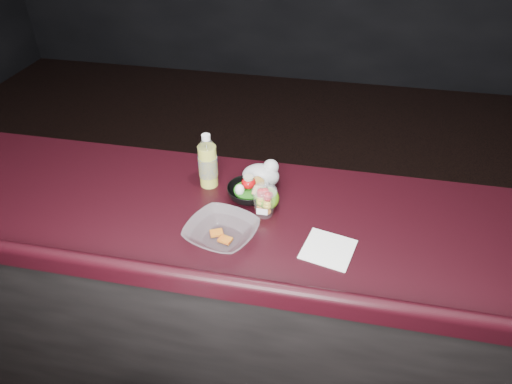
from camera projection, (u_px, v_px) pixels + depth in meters
The scene contains 9 objects.
room_shell at pixel (224, 0), 0.94m from camera, with size 8.00×8.00×8.00m.
counter at pixel (254, 305), 1.96m from camera, with size 4.06×0.71×1.02m.
lemonade_bottle at pixel (208, 164), 1.75m from camera, with size 0.07×0.07×0.22m.
fruit_cup at pixel (264, 199), 1.62m from camera, with size 0.09×0.09×0.13m.
green_apple at pixel (267, 198), 1.66m from camera, with size 0.09×0.09×0.09m.
plastic_bag at pixel (262, 175), 1.77m from camera, with size 0.15×0.12×0.11m.
snack_bowl at pixel (249, 191), 1.71m from camera, with size 0.19×0.19×0.09m.
takeout_bowl at pixel (222, 232), 1.53m from camera, with size 0.29×0.29×0.06m.
paper_napkin at pixel (328, 249), 1.51m from camera, with size 0.16×0.16×0.00m, color white.
Camera 1 is at (0.26, -0.95, 2.07)m, focal length 32.00 mm.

